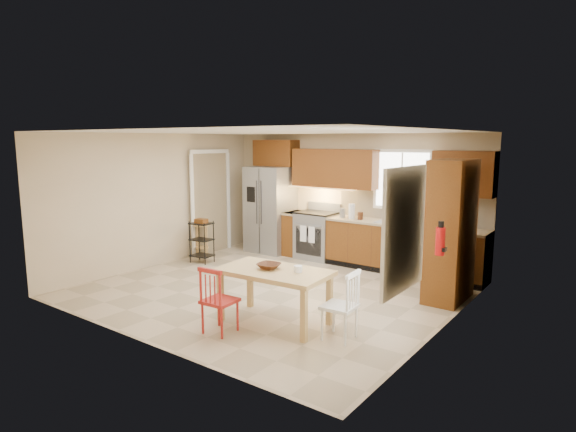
% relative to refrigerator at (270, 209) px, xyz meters
% --- Properties ---
extents(floor, '(5.50, 5.50, 0.00)m').
position_rel_refrigerator_xyz_m(floor, '(1.70, -2.12, -0.91)').
color(floor, tan).
rests_on(floor, ground).
extents(ceiling, '(5.50, 5.00, 0.02)m').
position_rel_refrigerator_xyz_m(ceiling, '(1.70, -2.12, 1.59)').
color(ceiling, silver).
rests_on(ceiling, ground).
extents(wall_back, '(5.50, 0.02, 2.50)m').
position_rel_refrigerator_xyz_m(wall_back, '(1.70, 0.38, 0.34)').
color(wall_back, '#CCB793').
rests_on(wall_back, ground).
extents(wall_front, '(5.50, 0.02, 2.50)m').
position_rel_refrigerator_xyz_m(wall_front, '(1.70, -4.62, 0.34)').
color(wall_front, '#CCB793').
rests_on(wall_front, ground).
extents(wall_left, '(0.02, 5.00, 2.50)m').
position_rel_refrigerator_xyz_m(wall_left, '(-1.05, -2.12, 0.34)').
color(wall_left, '#CCB793').
rests_on(wall_left, ground).
extents(wall_right, '(0.02, 5.00, 2.50)m').
position_rel_refrigerator_xyz_m(wall_right, '(4.45, -2.12, 0.34)').
color(wall_right, '#CCB793').
rests_on(wall_right, ground).
extents(refrigerator, '(0.92, 0.75, 1.82)m').
position_rel_refrigerator_xyz_m(refrigerator, '(0.00, 0.00, 0.00)').
color(refrigerator, gray).
rests_on(refrigerator, floor).
extents(range_stove, '(0.76, 0.63, 0.92)m').
position_rel_refrigerator_xyz_m(range_stove, '(1.15, 0.06, -0.45)').
color(range_stove, gray).
rests_on(range_stove, floor).
extents(base_cabinet_narrow, '(0.30, 0.60, 0.90)m').
position_rel_refrigerator_xyz_m(base_cabinet_narrow, '(0.60, 0.08, -0.46)').
color(base_cabinet_narrow, brown).
rests_on(base_cabinet_narrow, floor).
extents(base_cabinet_run, '(2.92, 0.60, 0.90)m').
position_rel_refrigerator_xyz_m(base_cabinet_run, '(2.99, 0.08, -0.46)').
color(base_cabinet_run, brown).
rests_on(base_cabinet_run, floor).
extents(dishwasher, '(0.60, 0.02, 0.78)m').
position_rel_refrigerator_xyz_m(dishwasher, '(3.55, -0.22, -0.46)').
color(dishwasher, black).
rests_on(dishwasher, floor).
extents(backsplash, '(2.92, 0.03, 0.55)m').
position_rel_refrigerator_xyz_m(backsplash, '(2.99, 0.36, 0.27)').
color(backsplash, beige).
rests_on(backsplash, wall_back).
extents(upper_over_fridge, '(1.00, 0.35, 0.55)m').
position_rel_refrigerator_xyz_m(upper_over_fridge, '(0.00, 0.20, 1.19)').
color(upper_over_fridge, '#642F10').
rests_on(upper_over_fridge, wall_back).
extents(upper_left_block, '(1.80, 0.35, 0.75)m').
position_rel_refrigerator_xyz_m(upper_left_block, '(1.45, 0.20, 0.92)').
color(upper_left_block, '#642F10').
rests_on(upper_left_block, wall_back).
extents(upper_right_block, '(1.00, 0.35, 0.75)m').
position_rel_refrigerator_xyz_m(upper_right_block, '(3.95, 0.20, 0.92)').
color(upper_right_block, '#642F10').
rests_on(upper_right_block, wall_back).
extents(window_back, '(1.12, 0.04, 1.12)m').
position_rel_refrigerator_xyz_m(window_back, '(2.80, 0.35, 0.74)').
color(window_back, white).
rests_on(window_back, wall_back).
extents(sink, '(0.62, 0.46, 0.16)m').
position_rel_refrigerator_xyz_m(sink, '(2.80, 0.08, -0.05)').
color(sink, gray).
rests_on(sink, base_cabinet_run).
extents(undercab_glow, '(1.60, 0.30, 0.01)m').
position_rel_refrigerator_xyz_m(undercab_glow, '(1.15, 0.17, 0.52)').
color(undercab_glow, '#FFBF66').
rests_on(undercab_glow, wall_back).
extents(soap_bottle, '(0.09, 0.09, 0.19)m').
position_rel_refrigerator_xyz_m(soap_bottle, '(3.18, -0.02, 0.09)').
color(soap_bottle, '#B80C0D').
rests_on(soap_bottle, base_cabinet_run).
extents(paper_towel, '(0.12, 0.12, 0.28)m').
position_rel_refrigerator_xyz_m(paper_towel, '(1.95, 0.03, 0.13)').
color(paper_towel, white).
rests_on(paper_towel, base_cabinet_run).
extents(canister_steel, '(0.11, 0.11, 0.18)m').
position_rel_refrigerator_xyz_m(canister_steel, '(1.75, 0.03, 0.08)').
color(canister_steel, gray).
rests_on(canister_steel, base_cabinet_run).
extents(canister_wood, '(0.10, 0.10, 0.14)m').
position_rel_refrigerator_xyz_m(canister_wood, '(2.15, -0.00, 0.06)').
color(canister_wood, '#512915').
rests_on(canister_wood, base_cabinet_run).
extents(pantry, '(0.50, 0.95, 2.10)m').
position_rel_refrigerator_xyz_m(pantry, '(4.13, -0.93, 0.14)').
color(pantry, brown).
rests_on(pantry, floor).
extents(fire_extinguisher, '(0.12, 0.12, 0.36)m').
position_rel_refrigerator_xyz_m(fire_extinguisher, '(4.33, -1.98, 0.19)').
color(fire_extinguisher, '#B80C0D').
rests_on(fire_extinguisher, wall_right).
extents(window_right, '(0.04, 1.02, 1.32)m').
position_rel_refrigerator_xyz_m(window_right, '(4.38, -3.27, 0.54)').
color(window_right, white).
rests_on(window_right, wall_right).
extents(doorway, '(0.04, 0.95, 2.10)m').
position_rel_refrigerator_xyz_m(doorway, '(-0.97, -0.82, 0.14)').
color(doorway, '#8C7A59').
rests_on(doorway, wall_left).
extents(dining_table, '(1.49, 0.91, 0.70)m').
position_rel_refrigerator_xyz_m(dining_table, '(2.60, -3.21, -0.56)').
color(dining_table, tan).
rests_on(dining_table, floor).
extents(chair_red, '(0.42, 0.42, 0.85)m').
position_rel_refrigerator_xyz_m(chair_red, '(2.25, -3.86, -0.49)').
color(chair_red, '#A31E19').
rests_on(chair_red, floor).
extents(chair_white, '(0.42, 0.42, 0.85)m').
position_rel_refrigerator_xyz_m(chair_white, '(3.55, -3.16, -0.49)').
color(chair_white, white).
rests_on(chair_white, floor).
extents(table_bowl, '(0.31, 0.31, 0.07)m').
position_rel_refrigerator_xyz_m(table_bowl, '(2.51, -3.21, -0.20)').
color(table_bowl, '#512915').
rests_on(table_bowl, dining_table).
extents(table_jar, '(0.10, 0.10, 0.11)m').
position_rel_refrigerator_xyz_m(table_jar, '(2.92, -3.12, -0.17)').
color(table_jar, white).
rests_on(table_jar, dining_table).
extents(bar_stool, '(0.38, 0.38, 0.69)m').
position_rel_refrigerator_xyz_m(bar_stool, '(-0.80, -1.25, -0.57)').
color(bar_stool, tan).
rests_on(bar_stool, floor).
extents(utility_cart, '(0.44, 0.36, 0.82)m').
position_rel_refrigerator_xyz_m(utility_cart, '(-0.48, -1.56, -0.50)').
color(utility_cart, black).
rests_on(utility_cart, floor).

